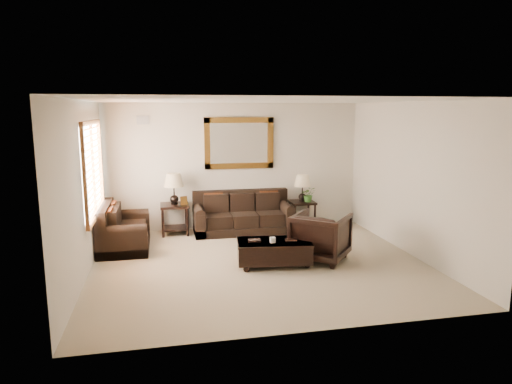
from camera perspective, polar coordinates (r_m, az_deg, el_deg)
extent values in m
cube|color=gray|center=(7.81, 0.40, -8.85)|extent=(5.50, 5.00, 0.01)
cube|color=white|center=(7.38, 0.43, 11.37)|extent=(5.50, 5.00, 0.01)
cube|color=beige|center=(9.91, -2.65, 3.24)|extent=(5.50, 0.01, 2.70)
cube|color=beige|center=(5.11, 6.37, -3.45)|extent=(5.50, 0.01, 2.70)
cube|color=beige|center=(7.41, -20.86, 0.21)|extent=(0.01, 5.00, 2.70)
cube|color=beige|center=(8.49, 18.88, 1.53)|extent=(0.01, 5.00, 2.70)
cube|color=white|center=(8.26, -19.89, 2.64)|extent=(0.01, 1.80, 1.50)
cube|color=brown|center=(8.19, -19.99, 8.13)|extent=(0.06, 1.96, 0.08)
cube|color=brown|center=(8.39, -19.33, -2.70)|extent=(0.06, 1.96, 0.08)
cube|color=brown|center=(7.33, -20.62, 1.71)|extent=(0.06, 0.08, 1.50)
cube|color=brown|center=(9.18, -18.88, 3.41)|extent=(0.06, 0.08, 1.50)
cube|color=brown|center=(8.25, -19.65, 2.65)|extent=(0.05, 0.05, 1.50)
cube|color=#4B2A0F|center=(9.84, -2.11, 6.13)|extent=(1.50, 0.06, 1.10)
cube|color=white|center=(9.86, -2.12, 6.13)|extent=(1.26, 0.01, 0.86)
cube|color=#999999|center=(9.70, -13.96, 8.73)|extent=(0.25, 0.02, 0.18)
cube|color=black|center=(9.71, -1.61, -4.50)|extent=(2.07, 0.89, 0.17)
cube|color=black|center=(9.92, -1.97, -0.93)|extent=(2.07, 0.21, 0.42)
cube|color=black|center=(9.56, -4.86, -3.46)|extent=(0.53, 0.73, 0.25)
cube|color=black|center=(9.64, -1.59, -3.31)|extent=(0.53, 0.73, 0.25)
cube|color=black|center=(9.75, 1.61, -3.16)|extent=(0.53, 0.73, 0.25)
cube|color=black|center=(9.55, -7.13, -3.80)|extent=(0.21, 0.89, 0.50)
cylinder|color=black|center=(9.50, -7.16, -2.34)|extent=(0.21, 0.88, 0.21)
cube|color=black|center=(9.87, 3.73, -3.29)|extent=(0.21, 0.89, 0.50)
cylinder|color=black|center=(9.82, 3.74, -1.87)|extent=(0.21, 0.88, 0.21)
cube|color=#682A0D|center=(9.67, -5.32, -1.29)|extent=(0.40, 0.17, 0.41)
cube|color=#682A0D|center=(9.87, 1.65, -1.01)|extent=(0.40, 0.17, 0.41)
cube|color=black|center=(8.94, -16.06, -6.20)|extent=(0.89, 1.50, 0.17)
cube|color=black|center=(8.84, -18.44, -2.86)|extent=(0.21, 1.50, 0.42)
cube|color=black|center=(8.63, -16.13, -5.36)|extent=(0.73, 0.52, 0.25)
cube|color=black|center=(9.15, -15.89, -4.46)|extent=(0.73, 0.52, 0.25)
cube|color=black|center=(8.28, -16.43, -6.36)|extent=(0.89, 0.21, 0.50)
cylinder|color=black|center=(8.22, -16.52, -4.70)|extent=(0.87, 0.21, 0.21)
cube|color=black|center=(9.52, -15.84, -4.18)|extent=(0.89, 0.21, 0.50)
cylinder|color=black|center=(9.47, -15.91, -2.72)|extent=(0.87, 0.21, 0.21)
cube|color=#682A0D|center=(8.52, -17.52, -3.33)|extent=(0.17, 0.39, 0.40)
cube|color=#682A0D|center=(9.13, -17.14, -2.41)|extent=(0.17, 0.39, 0.40)
cube|color=black|center=(9.59, -10.15, -1.66)|extent=(0.58, 0.58, 0.05)
cube|color=black|center=(9.69, -10.07, -4.43)|extent=(0.49, 0.49, 0.03)
cylinder|color=black|center=(9.41, -11.55, -3.90)|extent=(0.05, 0.05, 0.58)
cylinder|color=black|center=(9.42, -8.54, -3.79)|extent=(0.05, 0.05, 0.58)
cylinder|color=black|center=(9.89, -11.57, -3.21)|extent=(0.05, 0.05, 0.58)
cylinder|color=black|center=(9.90, -8.71, -3.11)|extent=(0.05, 0.05, 0.58)
sphere|color=black|center=(9.56, -10.18, -0.89)|extent=(0.18, 0.18, 0.18)
cylinder|color=black|center=(9.53, -10.21, 0.23)|extent=(0.03, 0.03, 0.38)
cone|color=tan|center=(9.49, -10.25, 1.48)|extent=(0.40, 0.40, 0.27)
cube|color=#4B2A0F|center=(9.47, -9.01, -1.06)|extent=(0.16, 0.10, 0.18)
cube|color=black|center=(10.08, 5.78, -1.28)|extent=(0.53, 0.53, 0.05)
cube|color=black|center=(10.17, 5.74, -3.69)|extent=(0.45, 0.45, 0.03)
cylinder|color=black|center=(9.86, 4.90, -3.23)|extent=(0.05, 0.05, 0.53)
cylinder|color=black|center=(10.00, 7.38, -3.09)|extent=(0.05, 0.05, 0.53)
cylinder|color=black|center=(10.28, 4.18, -2.66)|extent=(0.05, 0.05, 0.53)
cylinder|color=black|center=(10.41, 6.57, -2.54)|extent=(0.05, 0.05, 0.53)
sphere|color=black|center=(10.05, 5.80, -0.61)|extent=(0.16, 0.16, 0.16)
cylinder|color=black|center=(10.02, 5.81, 0.36)|extent=(0.02, 0.02, 0.35)
cone|color=tan|center=(9.99, 5.83, 1.44)|extent=(0.36, 0.36, 0.25)
sphere|color=black|center=(7.39, -1.18, -9.61)|extent=(0.11, 0.11, 0.11)
sphere|color=black|center=(7.63, 6.42, -9.03)|extent=(0.11, 0.11, 0.11)
sphere|color=black|center=(7.82, -1.81, -8.49)|extent=(0.11, 0.11, 0.11)
sphere|color=black|center=(8.05, 5.39, -7.98)|extent=(0.11, 0.11, 0.11)
cube|color=black|center=(7.64, 2.27, -7.34)|extent=(1.27, 0.80, 0.34)
cube|color=black|center=(7.60, 2.27, -6.26)|extent=(1.30, 0.81, 0.04)
cube|color=black|center=(7.56, -0.20, -6.08)|extent=(0.22, 0.16, 0.03)
cube|color=black|center=(7.62, 4.39, -6.01)|extent=(0.20, 0.15, 0.02)
cube|color=white|center=(7.48, 2.10, -6.01)|extent=(0.09, 0.07, 0.09)
imported|color=black|center=(7.93, 8.09, -5.26)|extent=(1.20, 1.19, 0.90)
imported|color=#2B571E|center=(9.99, 6.59, -0.50)|extent=(0.35, 0.38, 0.26)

